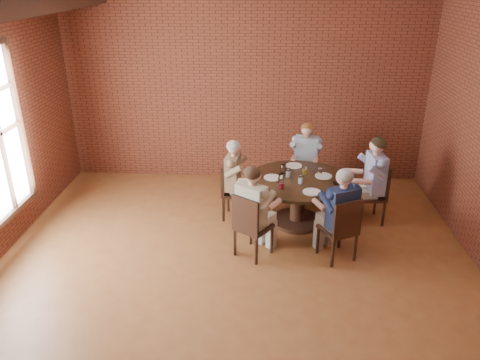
{
  "coord_description": "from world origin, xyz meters",
  "views": [
    {
      "loc": [
        0.34,
        -4.84,
        3.61
      ],
      "look_at": [
        0.04,
        1.0,
        1.01
      ],
      "focal_mm": 35.0,
      "sensor_mm": 36.0,
      "label": 1
    }
  ],
  "objects_px": {
    "chair_c": "(231,188)",
    "chair_e": "(342,228)",
    "diner_a": "(371,181)",
    "chair_b": "(305,166)",
    "chair_a": "(375,191)",
    "chair_d": "(250,224)",
    "diner_d": "(254,212)",
    "dining_table": "(298,192)",
    "diner_c": "(236,180)",
    "diner_b": "(305,160)",
    "diner_e": "(339,214)",
    "smartphone": "(336,183)"
  },
  "relations": [
    {
      "from": "chair_b",
      "to": "chair_c",
      "type": "relative_size",
      "value": 1.0
    },
    {
      "from": "diner_d",
      "to": "chair_e",
      "type": "height_order",
      "value": "diner_d"
    },
    {
      "from": "diner_a",
      "to": "chair_b",
      "type": "distance_m",
      "value": 1.36
    },
    {
      "from": "chair_d",
      "to": "chair_c",
      "type": "bearing_deg",
      "value": -38.8
    },
    {
      "from": "diner_a",
      "to": "chair_e",
      "type": "xyz_separation_m",
      "value": [
        -0.59,
        -1.16,
        -0.18
      ]
    },
    {
      "from": "chair_b",
      "to": "chair_d",
      "type": "distance_m",
      "value": 2.31
    },
    {
      "from": "diner_c",
      "to": "chair_d",
      "type": "bearing_deg",
      "value": -159.7
    },
    {
      "from": "diner_b",
      "to": "chair_d",
      "type": "height_order",
      "value": "diner_b"
    },
    {
      "from": "diner_a",
      "to": "chair_e",
      "type": "relative_size",
      "value": 1.48
    },
    {
      "from": "chair_c",
      "to": "chair_d",
      "type": "relative_size",
      "value": 0.98
    },
    {
      "from": "diner_e",
      "to": "chair_c",
      "type": "bearing_deg",
      "value": -62.49
    },
    {
      "from": "chair_d",
      "to": "chair_e",
      "type": "distance_m",
      "value": 1.23
    },
    {
      "from": "dining_table",
      "to": "chair_e",
      "type": "relative_size",
      "value": 1.67
    },
    {
      "from": "chair_c",
      "to": "diner_d",
      "type": "bearing_deg",
      "value": -152.78
    },
    {
      "from": "diner_b",
      "to": "chair_c",
      "type": "distance_m",
      "value": 1.52
    },
    {
      "from": "dining_table",
      "to": "chair_c",
      "type": "distance_m",
      "value": 1.05
    },
    {
      "from": "chair_a",
      "to": "chair_d",
      "type": "xyz_separation_m",
      "value": [
        -1.91,
        -1.14,
        -0.01
      ]
    },
    {
      "from": "chair_a",
      "to": "smartphone",
      "type": "xyz_separation_m",
      "value": [
        -0.67,
        -0.28,
        0.23
      ]
    },
    {
      "from": "chair_c",
      "to": "chair_e",
      "type": "relative_size",
      "value": 0.98
    },
    {
      "from": "chair_a",
      "to": "chair_e",
      "type": "xyz_separation_m",
      "value": [
        -0.68,
        -1.17,
        -0.01
      ]
    },
    {
      "from": "diner_a",
      "to": "chair_b",
      "type": "relative_size",
      "value": 1.5
    },
    {
      "from": "chair_e",
      "to": "chair_b",
      "type": "bearing_deg",
      "value": -108.03
    },
    {
      "from": "chair_a",
      "to": "chair_d",
      "type": "bearing_deg",
      "value": -65.61
    },
    {
      "from": "chair_b",
      "to": "chair_c",
      "type": "bearing_deg",
      "value": -131.91
    },
    {
      "from": "diner_c",
      "to": "chair_e",
      "type": "bearing_deg",
      "value": -120.38
    },
    {
      "from": "chair_c",
      "to": "chair_a",
      "type": "bearing_deg",
      "value": -82.26
    },
    {
      "from": "chair_b",
      "to": "chair_e",
      "type": "height_order",
      "value": "chair_e"
    },
    {
      "from": "chair_c",
      "to": "diner_c",
      "type": "bearing_deg",
      "value": -90.0
    },
    {
      "from": "chair_d",
      "to": "smartphone",
      "type": "distance_m",
      "value": 1.53
    },
    {
      "from": "chair_b",
      "to": "diner_e",
      "type": "xyz_separation_m",
      "value": [
        0.28,
        -2.07,
        0.16
      ]
    },
    {
      "from": "diner_d",
      "to": "dining_table",
      "type": "bearing_deg",
      "value": -90.0
    },
    {
      "from": "dining_table",
      "to": "chair_c",
      "type": "bearing_deg",
      "value": 172.06
    },
    {
      "from": "chair_b",
      "to": "chair_e",
      "type": "distance_m",
      "value": 2.17
    },
    {
      "from": "chair_a",
      "to": "chair_e",
      "type": "bearing_deg",
      "value": -36.81
    },
    {
      "from": "diner_e",
      "to": "smartphone",
      "type": "xyz_separation_m",
      "value": [
        0.06,
        0.81,
        0.09
      ]
    },
    {
      "from": "diner_a",
      "to": "chair_e",
      "type": "height_order",
      "value": "diner_a"
    },
    {
      "from": "diner_b",
      "to": "diner_e",
      "type": "xyz_separation_m",
      "value": [
        0.3,
        -1.99,
        0.01
      ]
    },
    {
      "from": "diner_d",
      "to": "diner_e",
      "type": "height_order",
      "value": "diner_d"
    },
    {
      "from": "chair_d",
      "to": "diner_e",
      "type": "xyz_separation_m",
      "value": [
        1.19,
        0.05,
        0.16
      ]
    },
    {
      "from": "diner_c",
      "to": "chair_d",
      "type": "height_order",
      "value": "diner_c"
    },
    {
      "from": "diner_b",
      "to": "diner_e",
      "type": "distance_m",
      "value": 2.01
    },
    {
      "from": "diner_d",
      "to": "diner_a",
      "type": "bearing_deg",
      "value": -113.73
    },
    {
      "from": "dining_table",
      "to": "diner_c",
      "type": "xyz_separation_m",
      "value": [
        -0.96,
        0.13,
        0.12
      ]
    },
    {
      "from": "dining_table",
      "to": "diner_c",
      "type": "distance_m",
      "value": 0.98
    },
    {
      "from": "diner_b",
      "to": "diner_e",
      "type": "height_order",
      "value": "diner_e"
    },
    {
      "from": "chair_a",
      "to": "chair_b",
      "type": "distance_m",
      "value": 1.4
    },
    {
      "from": "chair_c",
      "to": "diner_c",
      "type": "relative_size",
      "value": 0.71
    },
    {
      "from": "dining_table",
      "to": "chair_a",
      "type": "relative_size",
      "value": 1.62
    },
    {
      "from": "dining_table",
      "to": "diner_a",
      "type": "height_order",
      "value": "diner_a"
    },
    {
      "from": "diner_a",
      "to": "chair_d",
      "type": "relative_size",
      "value": 1.48
    }
  ]
}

